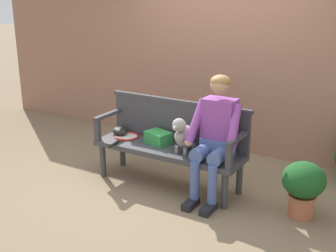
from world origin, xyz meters
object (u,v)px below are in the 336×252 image
at_px(garden_bench, 168,152).
at_px(sports_bag, 158,138).
at_px(dog_on_bench, 184,134).
at_px(tennis_racket, 126,137).
at_px(baseball_glove, 120,131).
at_px(person_seated, 216,133).
at_px(potted_plant, 303,185).

height_order(garden_bench, sports_bag, sports_bag).
xyz_separation_m(dog_on_bench, tennis_racket, (-0.82, 0.07, -0.19)).
height_order(dog_on_bench, tennis_racket, dog_on_bench).
bearing_deg(tennis_racket, garden_bench, -2.14).
bearing_deg(sports_bag, baseball_glove, 177.28).
relative_size(person_seated, potted_plant, 2.33).
distance_m(garden_bench, person_seated, 0.67).
bearing_deg(potted_plant, person_seated, -176.27).
height_order(baseball_glove, sports_bag, sports_bag).
relative_size(dog_on_bench, tennis_racket, 0.71).
height_order(sports_bag, potted_plant, sports_bag).
relative_size(person_seated, baseball_glove, 6.01).
bearing_deg(potted_plant, tennis_racket, -179.36).
bearing_deg(person_seated, potted_plant, 3.73).
bearing_deg(tennis_racket, dog_on_bench, -4.55).
xyz_separation_m(person_seated, dog_on_bench, (-0.36, -0.03, -0.07)).
bearing_deg(sports_bag, dog_on_bench, -13.98).
bearing_deg(dog_on_bench, baseball_glove, 172.67).
bearing_deg(garden_bench, sports_bag, 161.98).
xyz_separation_m(garden_bench, person_seated, (0.58, -0.01, 0.33)).
distance_m(garden_bench, potted_plant, 1.50).
bearing_deg(sports_bag, person_seated, -5.08).
distance_m(dog_on_bench, potted_plant, 1.32).
distance_m(person_seated, dog_on_bench, 0.37).
relative_size(garden_bench, tennis_racket, 3.00).
height_order(tennis_racket, sports_bag, sports_bag).
height_order(dog_on_bench, baseball_glove, dog_on_bench).
bearing_deg(person_seated, garden_bench, 178.64).
bearing_deg(person_seated, tennis_racket, 178.24).
bearing_deg(baseball_glove, tennis_racket, 2.17).
relative_size(tennis_racket, baseball_glove, 2.62).
relative_size(tennis_racket, potted_plant, 1.02).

